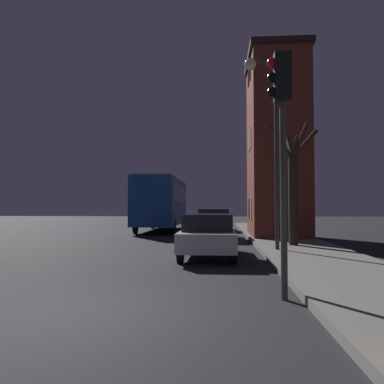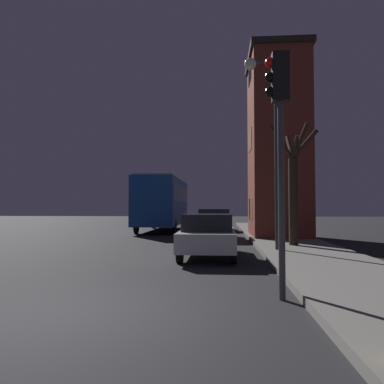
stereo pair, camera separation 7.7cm
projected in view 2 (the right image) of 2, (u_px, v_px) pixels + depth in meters
ground_plane at (83, 315)px, 5.71m from camera, size 120.00×120.00×0.00m
brick_building at (277, 144)px, 19.91m from camera, size 3.05×4.76×9.64m
streetlamp at (266, 118)px, 13.32m from camera, size 1.18×0.43×6.85m
traffic_light at (279, 122)px, 6.77m from camera, size 0.43×0.24×4.46m
bare_tree at (293, 185)px, 14.74m from camera, size 1.75×1.93×4.89m
bus at (163, 200)px, 25.93m from camera, size 2.57×9.17×3.64m
car_near_lane at (208, 234)px, 12.31m from camera, size 1.74×4.29×1.42m
car_mid_lane at (214, 223)px, 19.34m from camera, size 1.70×4.25×1.55m
car_far_lane at (214, 219)px, 26.37m from camera, size 1.78×4.24×1.44m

